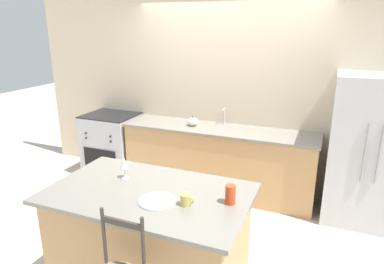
{
  "coord_description": "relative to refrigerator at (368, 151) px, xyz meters",
  "views": [
    {
      "loc": [
        1.3,
        -3.77,
        2.2
      ],
      "look_at": [
        0.02,
        -0.64,
        1.15
      ],
      "focal_mm": 32.0,
      "sensor_mm": 36.0,
      "label": 1
    }
  ],
  "objects": [
    {
      "name": "ground_plane",
      "position": [
        -1.77,
        -0.31,
        -0.85
      ],
      "size": [
        18.0,
        18.0,
        0.0
      ],
      "primitive_type": "plane",
      "color": "beige"
    },
    {
      "name": "wall_back",
      "position": [
        -1.77,
        0.36,
        0.5
      ],
      "size": [
        6.0,
        0.07,
        2.7
      ],
      "color": "beige",
      "rests_on": "ground_plane"
    },
    {
      "name": "back_counter",
      "position": [
        -1.77,
        0.05,
        -0.4
      ],
      "size": [
        2.57,
        0.66,
        0.91
      ],
      "color": "tan",
      "rests_on": "ground_plane"
    },
    {
      "name": "sink_faucet",
      "position": [
        -1.77,
        0.25,
        0.2
      ],
      "size": [
        0.02,
        0.13,
        0.22
      ],
      "color": "#ADAFB5",
      "rests_on": "back_counter"
    },
    {
      "name": "kitchen_island",
      "position": [
        -1.72,
        -1.95,
        -0.38
      ],
      "size": [
        1.61,
        0.98,
        0.95
      ],
      "color": "tan",
      "rests_on": "ground_plane"
    },
    {
      "name": "refrigerator",
      "position": [
        0.0,
        0.0,
        0.0
      ],
      "size": [
        0.83,
        0.71,
        1.71
      ],
      "color": "#BCBCC1",
      "rests_on": "ground_plane"
    },
    {
      "name": "oven_range",
      "position": [
        -3.46,
        0.02,
        -0.39
      ],
      "size": [
        0.75,
        0.67,
        0.94
      ],
      "color": "#ADAFB5",
      "rests_on": "ground_plane"
    },
    {
      "name": "dinner_plate",
      "position": [
        -1.57,
        -2.08,
        0.1
      ],
      "size": [
        0.28,
        0.28,
        0.02
      ],
      "color": "white",
      "rests_on": "kitchen_island"
    },
    {
      "name": "wine_glass",
      "position": [
        -2.02,
        -1.81,
        0.23
      ],
      "size": [
        0.07,
        0.07,
        0.19
      ],
      "color": "white",
      "rests_on": "kitchen_island"
    },
    {
      "name": "coffee_mug",
      "position": [
        -1.36,
        -2.04,
        0.13
      ],
      "size": [
        0.11,
        0.08,
        0.09
      ],
      "color": "#C1B251",
      "rests_on": "kitchen_island"
    },
    {
      "name": "tumbler_cup",
      "position": [
        -1.06,
        -1.89,
        0.16
      ],
      "size": [
        0.08,
        0.08,
        0.15
      ],
      "color": "red",
      "rests_on": "kitchen_island"
    },
    {
      "name": "pumpkin_decoration",
      "position": [
        -2.13,
        0.01,
        0.11
      ],
      "size": [
        0.14,
        0.14,
        0.14
      ],
      "color": "beige",
      "rests_on": "back_counter"
    }
  ]
}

